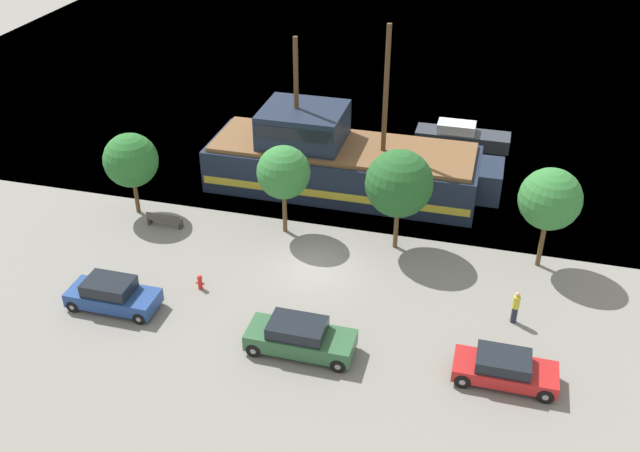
% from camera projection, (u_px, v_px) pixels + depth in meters
% --- Properties ---
extents(ground_plane, '(160.00, 160.00, 0.00)m').
position_uv_depth(ground_plane, '(316.00, 267.00, 36.08)').
color(ground_plane, gray).
extents(water_surface, '(80.00, 80.00, 0.00)m').
position_uv_depth(water_surface, '(429.00, 26.00, 72.21)').
color(water_surface, '#33566B').
rests_on(water_surface, ground).
extents(pirate_ship, '(17.23, 5.30, 10.17)m').
position_uv_depth(pirate_ship, '(339.00, 161.00, 42.23)').
color(pirate_ship, '#192338').
rests_on(pirate_ship, water_surface).
extents(moored_boat_dockside, '(6.25, 1.82, 1.57)m').
position_uv_depth(moored_boat_dockside, '(461.00, 137.00, 48.00)').
color(moored_boat_dockside, '#2D333D').
rests_on(moored_boat_dockside, water_surface).
extents(parked_car_curb_front, '(4.23, 1.79, 1.50)m').
position_uv_depth(parked_car_curb_front, '(112.00, 295.00, 32.94)').
color(parked_car_curb_front, navy).
rests_on(parked_car_curb_front, ground_plane).
extents(parked_car_curb_mid, '(4.18, 1.78, 1.34)m').
position_uv_depth(parked_car_curb_mid, '(504.00, 369.00, 28.84)').
color(parked_car_curb_mid, '#B21E1E').
rests_on(parked_car_curb_mid, ground_plane).
extents(parked_car_curb_rear, '(4.63, 1.86, 1.54)m').
position_uv_depth(parked_car_curb_rear, '(300.00, 337.00, 30.34)').
color(parked_car_curb_rear, '#2D5B38').
rests_on(parked_car_curb_rear, ground_plane).
extents(fire_hydrant, '(0.42, 0.25, 0.76)m').
position_uv_depth(fire_hydrant, '(200.00, 282.00, 34.34)').
color(fire_hydrant, red).
rests_on(fire_hydrant, ground_plane).
extents(bench_promenade_east, '(1.98, 0.45, 0.85)m').
position_uv_depth(bench_promenade_east, '(164.00, 220.00, 39.16)').
color(bench_promenade_east, '#4C4742').
rests_on(bench_promenade_east, ground_plane).
extents(pedestrian_walking_near, '(0.32, 0.32, 1.66)m').
position_uv_depth(pedestrian_walking_near, '(516.00, 307.00, 31.97)').
color(pedestrian_walking_near, '#232838').
rests_on(pedestrian_walking_near, ground_plane).
extents(tree_row_east, '(3.01, 3.01, 4.79)m').
position_uv_depth(tree_row_east, '(131.00, 160.00, 39.04)').
color(tree_row_east, brown).
rests_on(tree_row_east, ground_plane).
extents(tree_row_mideast, '(2.83, 2.83, 5.03)m').
position_uv_depth(tree_row_mideast, '(284.00, 173.00, 37.11)').
color(tree_row_mideast, brown).
rests_on(tree_row_mideast, ground_plane).
extents(tree_row_midwest, '(3.45, 3.45, 5.53)m').
position_uv_depth(tree_row_midwest, '(399.00, 184.00, 35.68)').
color(tree_row_midwest, brown).
rests_on(tree_row_midwest, ground_plane).
extents(tree_row_west, '(3.05, 3.05, 5.38)m').
position_uv_depth(tree_row_west, '(550.00, 199.00, 34.24)').
color(tree_row_west, brown).
rests_on(tree_row_west, ground_plane).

